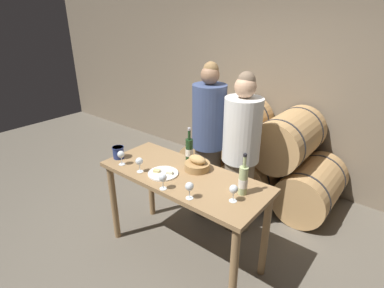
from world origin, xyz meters
name	(u,v)px	position (x,y,z in m)	size (l,w,h in m)	color
ground_plane	(184,253)	(0.00, 0.00, 0.00)	(10.00, 10.00, 0.00)	#665E51
stone_wall_back	(288,64)	(0.00, 2.08, 1.60)	(10.00, 0.12, 3.20)	#7F705B
barrel_stack	(259,155)	(0.00, 1.50, 0.52)	(2.01, 0.92, 1.16)	tan
tasting_table	(183,188)	(0.00, 0.00, 0.76)	(1.54, 0.64, 0.89)	#99754C
person_left	(208,143)	(-0.24, 0.71, 0.89)	(0.36, 0.36, 1.76)	#4C4238
person_right	(240,155)	(0.17, 0.71, 0.86)	(0.37, 0.37, 1.71)	#756651
wine_bottle_red	(189,150)	(-0.13, 0.24, 1.01)	(0.07, 0.07, 0.34)	#193819
wine_bottle_white	(243,180)	(0.56, 0.06, 1.01)	(0.07, 0.07, 0.35)	#ADBC7F
blue_crock	(118,152)	(-0.70, -0.14, 0.96)	(0.11, 0.11, 0.12)	navy
bread_basket	(197,164)	(0.04, 0.15, 0.94)	(0.23, 0.23, 0.14)	#A87F4C
cheese_plate	(163,173)	(-0.14, -0.10, 0.90)	(0.27, 0.27, 0.04)	white
wine_glass_far_left	(121,155)	(-0.57, -0.21, 0.99)	(0.07, 0.07, 0.14)	white
wine_glass_left	(139,162)	(-0.33, -0.20, 0.99)	(0.07, 0.07, 0.14)	white
wine_glass_center	(163,178)	(0.03, -0.28, 0.99)	(0.07, 0.07, 0.14)	white
wine_glass_right	(189,187)	(0.28, -0.25, 0.99)	(0.07, 0.07, 0.14)	white
wine_glass_far_right	(234,190)	(0.56, -0.07, 0.99)	(0.07, 0.07, 0.14)	white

